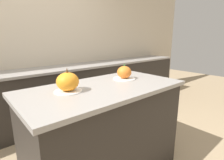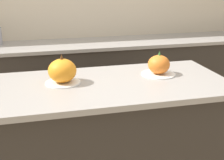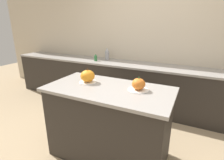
{
  "view_description": "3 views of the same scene",
  "coord_description": "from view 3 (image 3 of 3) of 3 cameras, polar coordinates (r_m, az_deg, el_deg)",
  "views": [
    {
      "loc": [
        -0.93,
        -1.17,
        1.34
      ],
      "look_at": [
        0.08,
        -0.01,
        0.97
      ],
      "focal_mm": 28.0,
      "sensor_mm": 36.0,
      "label": 1
    },
    {
      "loc": [
        -0.47,
        -1.8,
        1.56
      ],
      "look_at": [
        -0.03,
        -0.02,
        0.95
      ],
      "focal_mm": 50.0,
      "sensor_mm": 36.0,
      "label": 2
    },
    {
      "loc": [
        0.86,
        -1.65,
        1.63
      ],
      "look_at": [
        0.05,
        -0.0,
        1.03
      ],
      "focal_mm": 28.0,
      "sensor_mm": 36.0,
      "label": 3
    }
  ],
  "objects": [
    {
      "name": "bottle_tall",
      "position": [
        3.68,
        -1.62,
        8.5
      ],
      "size": [
        0.08,
        0.08,
        0.25
      ],
      "color": "#99999E",
      "rests_on": "back_counter"
    },
    {
      "name": "pumpkin_cake_left",
      "position": [
        2.17,
        -7.96,
        1.17
      ],
      "size": [
        0.22,
        0.22,
        0.19
      ],
      "color": "white",
      "rests_on": "kitchen_island"
    },
    {
      "name": "wall_back",
      "position": [
        3.55,
        12.29,
        11.72
      ],
      "size": [
        8.0,
        0.06,
        2.5
      ],
      "color": "beige",
      "rests_on": "ground_plane"
    },
    {
      "name": "kitchen_island",
      "position": [
        2.2,
        -1.08,
        -13.84
      ],
      "size": [
        1.45,
        0.75,
        0.92
      ],
      "color": "#2D2823",
      "rests_on": "ground_plane"
    },
    {
      "name": "pumpkin_cake_right",
      "position": [
        1.93,
        8.65,
        -1.53
      ],
      "size": [
        0.23,
        0.23,
        0.16
      ],
      "color": "white",
      "rests_on": "kitchen_island"
    },
    {
      "name": "back_counter",
      "position": [
        3.42,
        10.0,
        -2.33
      ],
      "size": [
        6.0,
        0.6,
        0.88
      ],
      "color": "#2D2823",
      "rests_on": "ground_plane"
    },
    {
      "name": "bottle_short",
      "position": [
        3.6,
        -5.37,
        7.32
      ],
      "size": [
        0.06,
        0.06,
        0.14
      ],
      "color": "#2D6B38",
      "rests_on": "back_counter"
    },
    {
      "name": "ground_plane",
      "position": [
        2.48,
        -1.01,
        -22.96
      ],
      "size": [
        12.0,
        12.0,
        0.0
      ],
      "primitive_type": "plane",
      "color": "tan"
    }
  ]
}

